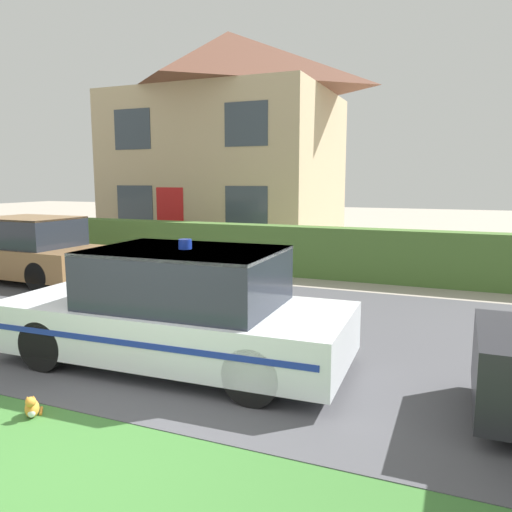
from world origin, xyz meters
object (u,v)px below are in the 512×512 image
object	(u,v)px
neighbour_car_far	(26,250)
house_left	(229,138)
cat	(32,407)
police_car	(178,309)

from	to	relation	value
neighbour_car_far	house_left	distance (m)	9.09
cat	neighbour_car_far	xyz separation A→B (m)	(-5.53, 5.14, 0.61)
cat	neighbour_car_far	size ratio (longest dim) A/B	0.07
police_car	house_left	xyz separation A→B (m)	(-4.87, 11.74, 3.16)
police_car	neighbour_car_far	world-z (taller)	police_car
police_car	house_left	world-z (taller)	house_left
cat	house_left	xyz separation A→B (m)	(-4.29, 13.58, 3.78)
neighbour_car_far	police_car	bearing A→B (deg)	153.30
cat	police_car	bearing A→B (deg)	120.28
cat	house_left	distance (m)	14.73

